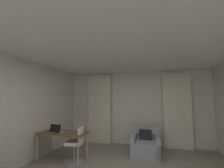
% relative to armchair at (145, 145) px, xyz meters
% --- Properties ---
extents(wall_window, '(5.12, 0.06, 2.60)m').
position_rel_armchair_xyz_m(wall_window, '(-0.34, 0.96, 1.03)').
color(wall_window, beige).
rests_on(wall_window, ground).
extents(wall_left, '(0.06, 6.12, 2.60)m').
position_rel_armchair_xyz_m(wall_left, '(-2.87, -2.07, 1.03)').
color(wall_left, beige).
rests_on(wall_left, ground).
extents(ceiling, '(5.12, 6.12, 0.06)m').
position_rel_armchair_xyz_m(ceiling, '(-0.34, -2.07, 2.36)').
color(ceiling, white).
rests_on(ceiling, wall_left).
extents(curtain_left_panel, '(0.90, 0.06, 2.50)m').
position_rel_armchair_xyz_m(curtain_left_panel, '(-1.71, 0.83, 0.98)').
color(curtain_left_panel, beige).
rests_on(curtain_left_panel, ground).
extents(curtain_right_panel, '(0.90, 0.06, 2.50)m').
position_rel_armchair_xyz_m(curtain_right_panel, '(1.04, 0.83, 0.98)').
color(curtain_right_panel, beige).
rests_on(curtain_right_panel, ground).
extents(armchair, '(0.80, 0.88, 0.79)m').
position_rel_armchair_xyz_m(armchair, '(0.00, 0.00, 0.00)').
color(armchair, gray).
rests_on(armchair, ground).
extents(desk, '(1.25, 0.63, 0.73)m').
position_rel_armchair_xyz_m(desk, '(-2.11, -0.96, 0.40)').
color(desk, brown).
rests_on(desk, ground).
extents(desk_chair, '(0.48, 0.48, 0.88)m').
position_rel_armchair_xyz_m(desk_chair, '(-1.71, -1.00, 0.12)').
color(desk_chair, gray).
rests_on(desk_chair, ground).
extents(laptop, '(0.34, 0.27, 0.22)m').
position_rel_armchair_xyz_m(laptop, '(-2.25, -1.04, 0.51)').
color(laptop, '#ADADB2').
rests_on(laptop, desk).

